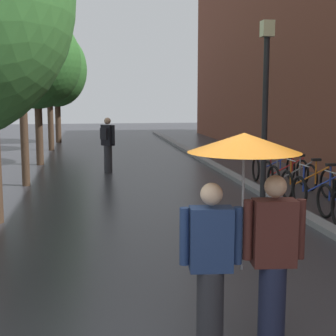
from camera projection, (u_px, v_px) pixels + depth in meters
name	position (u px, v px, depth m)	size (l,w,h in m)	color
kerb_strip	(235.00, 177.00, 14.68)	(0.30, 36.00, 0.12)	slate
street_tree_2	(20.00, 29.00, 12.95)	(2.65, 2.65, 5.77)	#473323
street_tree_3	(37.00, 62.00, 17.11)	(3.05, 3.05, 5.23)	#473323
street_tree_4	(49.00, 65.00, 21.73)	(2.69, 2.69, 5.29)	#473323
street_tree_5	(56.00, 70.00, 25.46)	(3.09, 3.09, 5.65)	#473323
parked_bicycle_3	(321.00, 190.00, 10.97)	(1.10, 0.74, 0.96)	black
parked_bicycle_4	(307.00, 183.00, 11.82)	(1.09, 0.72, 0.96)	black
parked_bicycle_5	(292.00, 177.00, 12.65)	(1.14, 0.79, 0.96)	black
parked_bicycle_6	(285.00, 172.00, 13.52)	(1.12, 0.77, 0.96)	black
parked_bicycle_7	(273.00, 168.00, 14.31)	(1.13, 0.78, 0.96)	black
couple_under_umbrella	(243.00, 213.00, 4.64)	(1.18, 1.05, 2.10)	#2D2D33
street_lamp_post	(265.00, 101.00, 10.29)	(0.24, 0.24, 3.93)	black
pedestrian_walking_midground	(108.00, 144.00, 15.72)	(0.46, 0.47, 1.75)	#2D2D33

